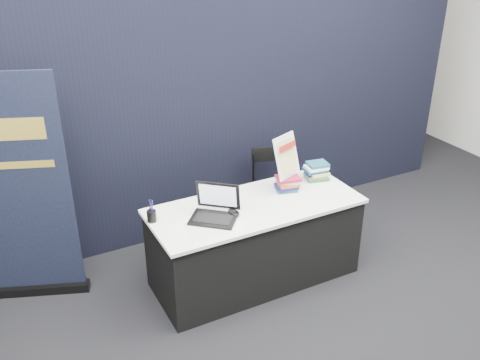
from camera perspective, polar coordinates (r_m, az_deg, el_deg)
name	(u,v)px	position (r m, az deg, el deg)	size (l,w,h in m)	color
floor	(287,313)	(4.52, 5.04, -13.99)	(8.00, 8.00, 0.00)	black
wall_back	(124,19)	(7.22, -12.30, 16.48)	(8.00, 0.02, 3.50)	beige
drape_partition	(203,116)	(5.16, -4.02, 6.81)	(6.00, 0.08, 2.40)	black
display_table	(255,242)	(4.67, 1.60, -6.63)	(1.80, 0.75, 0.75)	black
laptop	(211,211)	(4.27, -3.16, -3.29)	(0.44, 0.48, 0.27)	black
mouse	(234,213)	(4.32, -0.69, -3.50)	(0.08, 0.13, 0.04)	black
brochure_left	(188,226)	(4.19, -5.57, -4.95)	(0.31, 0.22, 0.00)	white
brochure_mid	(224,228)	(4.16, -1.76, -5.09)	(0.29, 0.21, 0.00)	white
brochure_right	(207,230)	(4.14, -3.53, -5.30)	(0.32, 0.22, 0.00)	silver
pen_cup	(152,216)	(4.27, -9.41, -3.82)	(0.07, 0.07, 0.10)	black
book_stack_tall	(287,184)	(4.70, 5.07, -0.38)	(0.22, 0.18, 0.13)	#174A58
book_stack_short	(317,171)	(4.92, 8.17, 0.92)	(0.21, 0.17, 0.16)	#1D6F29
info_sign	(287,157)	(4.62, 4.99, 2.50)	(0.30, 0.20, 0.38)	black
pullup_banner	(23,205)	(4.59, -22.11, -2.45)	(0.80, 0.39, 1.94)	black
stacking_chair	(277,188)	(5.34, 3.98, -0.81)	(0.49, 0.50, 0.87)	black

